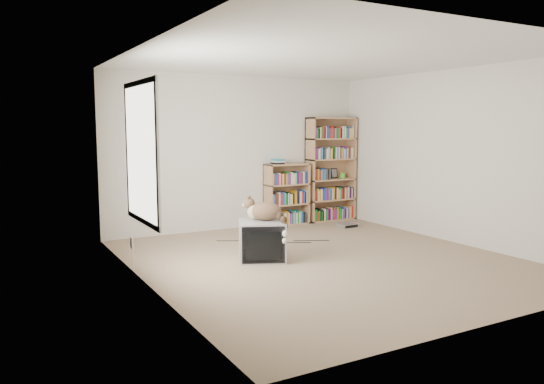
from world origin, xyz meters
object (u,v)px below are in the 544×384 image
crt_tv (262,241)px  dvd_player (348,225)px  bookcase_tall (330,172)px  cat (268,214)px  bookcase_short (286,196)px

crt_tv → dvd_player: size_ratio=2.29×
bookcase_tall → crt_tv: bearing=-141.0°
cat → bookcase_short: (1.44, 1.98, -0.10)m
bookcase_short → dvd_player: bookcase_short is taller
bookcase_short → dvd_player: bearing=-44.6°
bookcase_short → dvd_player: size_ratio=3.28×
dvd_player → cat: bearing=-153.6°
bookcase_short → crt_tv: bearing=-127.6°
crt_tv → bookcase_tall: size_ratio=0.40×
crt_tv → bookcase_tall: bookcase_tall is taller
crt_tv → dvd_player: (2.27, 1.22, -0.21)m
cat → dvd_player: size_ratio=2.18×
bookcase_tall → dvd_player: size_ratio=5.74×
crt_tv → bookcase_short: 2.50m
bookcase_tall → bookcase_short: bearing=-179.9°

